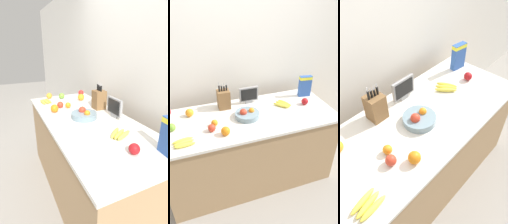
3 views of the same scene
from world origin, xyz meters
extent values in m
plane|color=gray|center=(0.00, 0.00, 0.00)|extent=(14.00, 14.00, 0.00)
cube|color=silver|center=(0.00, 0.63, 1.30)|extent=(9.00, 0.06, 2.60)
cube|color=tan|center=(0.00, 0.00, 0.44)|extent=(1.89, 0.79, 0.88)
cube|color=silver|center=(0.00, 0.00, 0.90)|extent=(1.92, 0.82, 0.03)
cube|color=brown|center=(-0.22, 0.26, 1.02)|extent=(0.14, 0.13, 0.22)
cylinder|color=black|center=(-0.26, 0.26, 1.16)|extent=(0.02, 0.02, 0.07)
cube|color=silver|center=(-0.26, 0.26, 1.21)|extent=(0.01, 0.00, 0.04)
cylinder|color=black|center=(-0.23, 0.26, 1.16)|extent=(0.02, 0.02, 0.06)
cube|color=silver|center=(-0.23, 0.26, 1.20)|extent=(0.01, 0.00, 0.03)
cylinder|color=black|center=(-0.20, 0.26, 1.15)|extent=(0.02, 0.02, 0.05)
cube|color=silver|center=(-0.20, 0.26, 1.20)|extent=(0.01, 0.00, 0.04)
cylinder|color=black|center=(-0.18, 0.26, 1.16)|extent=(0.02, 0.02, 0.06)
cube|color=silver|center=(-0.18, 0.26, 1.21)|extent=(0.01, 0.00, 0.03)
cube|color=gray|center=(0.09, 0.27, 0.93)|extent=(0.08, 0.03, 0.03)
cube|color=gray|center=(0.09, 0.27, 1.03)|extent=(0.23, 0.02, 0.18)
cube|color=black|center=(0.09, 0.26, 1.03)|extent=(0.20, 0.00, 0.14)
cylinder|color=gray|center=(-0.03, -0.02, 0.94)|extent=(0.26, 0.26, 0.06)
sphere|color=orange|center=(0.03, -0.01, 0.98)|extent=(0.06, 0.06, 0.06)
sphere|color=red|center=(-0.07, -0.02, 0.98)|extent=(0.08, 0.08, 0.08)
ellipsoid|color=yellow|center=(-0.72, -0.22, 0.93)|extent=(0.19, 0.07, 0.04)
ellipsoid|color=yellow|center=(-0.71, -0.26, 0.93)|extent=(0.19, 0.07, 0.04)
ellipsoid|color=yellow|center=(-0.70, -0.30, 0.93)|extent=(0.19, 0.05, 0.04)
ellipsoid|color=yellow|center=(0.48, 0.10, 0.93)|extent=(0.12, 0.19, 0.04)
ellipsoid|color=yellow|center=(0.45, 0.08, 0.93)|extent=(0.14, 0.19, 0.04)
ellipsoid|color=yellow|center=(0.41, 0.06, 0.93)|extent=(0.16, 0.18, 0.04)
sphere|color=red|center=(-0.84, 0.31, 0.95)|extent=(0.08, 0.08, 0.08)
sphere|color=red|center=(-0.43, -0.15, 0.95)|extent=(0.08, 0.08, 0.08)
sphere|color=#6B9E33|center=(-0.80, -0.01, 0.95)|extent=(0.08, 0.08, 0.08)
sphere|color=#A31419|center=(0.70, 0.02, 0.95)|extent=(0.08, 0.08, 0.08)
sphere|color=orange|center=(-0.32, -0.25, 0.95)|extent=(0.09, 0.09, 0.09)
sphere|color=orange|center=(-0.88, -0.16, 0.95)|extent=(0.08, 0.08, 0.08)
sphere|color=orange|center=(-0.61, 0.21, 0.95)|extent=(0.09, 0.09, 0.09)
sphere|color=orange|center=(-0.39, -0.06, 0.94)|extent=(0.07, 0.07, 0.07)
camera|label=1|loc=(1.49, -0.72, 1.61)|focal=28.00mm
camera|label=2|loc=(-0.62, -1.92, 2.21)|focal=35.00mm
camera|label=3|loc=(-0.89, -0.85, 2.16)|focal=35.00mm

